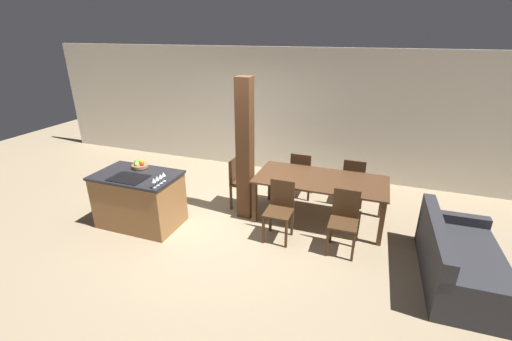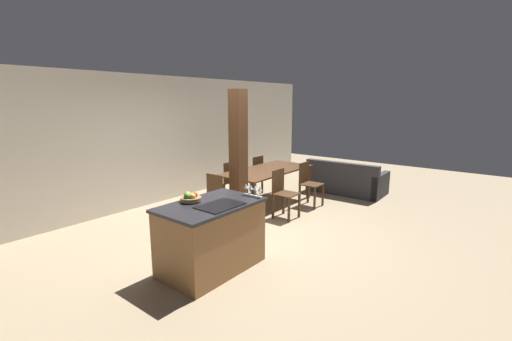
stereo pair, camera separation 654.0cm
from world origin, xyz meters
TOP-DOWN VIEW (x-y plane):
  - ground_plane at (0.00, 0.00)m, footprint 16.00×16.00m
  - wall_back at (0.00, 2.66)m, footprint 11.20×0.08m
  - kitchen_island at (-1.19, -0.47)m, footprint 1.33×0.83m
  - fruit_bowl at (-1.29, -0.22)m, footprint 0.27×0.27m
  - wine_glass_near at (-0.59, -0.81)m, footprint 0.07×0.07m
  - wine_glass_middle at (-0.59, -0.73)m, footprint 0.07×0.07m
  - wine_glass_far at (-0.59, -0.65)m, footprint 0.07×0.07m
  - wine_glass_end at (-0.59, -0.57)m, footprint 0.07×0.07m
  - dining_table at (1.56, 0.66)m, footprint 2.13×1.01m
  - dining_chair_near_left at (1.08, -0.07)m, footprint 0.40×0.40m
  - dining_chair_near_right at (2.04, -0.07)m, footprint 0.40×0.40m
  - dining_chair_far_left at (1.08, 1.39)m, footprint 0.40×0.40m
  - dining_chair_far_right at (2.04, 1.39)m, footprint 0.40×0.40m
  - dining_chair_head_end at (0.13, 0.66)m, footprint 0.40×0.40m
  - couch at (3.52, -0.26)m, footprint 0.96×1.77m
  - timber_post at (0.34, 0.39)m, footprint 0.24×0.24m

SIDE VIEW (x-z plane):
  - ground_plane at x=0.00m, z-range 0.00..0.00m
  - couch at x=3.52m, z-range -0.13..0.65m
  - kitchen_island at x=-1.19m, z-range 0.00..0.90m
  - dining_chair_near_left at x=1.08m, z-range 0.03..0.95m
  - dining_chair_near_right at x=2.04m, z-range 0.03..0.95m
  - dining_chair_far_left at x=1.08m, z-range 0.03..0.95m
  - dining_chair_far_right at x=2.04m, z-range 0.03..0.95m
  - dining_chair_head_end at x=0.13m, z-range 0.03..0.95m
  - dining_table at x=1.56m, z-range 0.30..1.05m
  - fruit_bowl at x=-1.29m, z-range 0.89..1.00m
  - wine_glass_near at x=-0.59m, z-range 0.94..1.09m
  - wine_glass_middle at x=-0.59m, z-range 0.94..1.09m
  - wine_glass_far at x=-0.59m, z-range 0.94..1.09m
  - wine_glass_end at x=-0.59m, z-range 0.94..1.09m
  - timber_post at x=0.34m, z-range 0.00..2.37m
  - wall_back at x=0.00m, z-range 0.00..2.70m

